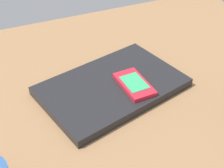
{
  "coord_description": "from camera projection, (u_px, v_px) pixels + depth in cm",
  "views": [
    {
      "loc": [
        30.23,
        64.96,
        55.46
      ],
      "look_at": [
        3.87,
        5.53,
        5.0
      ],
      "focal_mm": 51.29,
      "sensor_mm": 36.0,
      "label": 1
    }
  ],
  "objects": [
    {
      "name": "cell_phone_on_laptop",
      "position": [
        134.0,
        84.0,
        0.81
      ],
      "size": [
        6.84,
        12.08,
        1.27
      ],
      "color": "red",
      "rests_on": "laptop_closed"
    },
    {
      "name": "desk_surface",
      "position": [
        117.0,
        79.0,
        0.9
      ],
      "size": [
        120.0,
        80.0,
        3.0
      ],
      "primitive_type": "cube",
      "color": "olive",
      "rests_on": "ground"
    },
    {
      "name": "laptop_closed",
      "position": [
        112.0,
        87.0,
        0.83
      ],
      "size": [
        40.14,
        30.88,
        2.28
      ],
      "primitive_type": "cube",
      "rotation": [
        0.0,
        0.0,
        0.24
      ],
      "color": "black",
      "rests_on": "desk_surface"
    }
  ]
}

